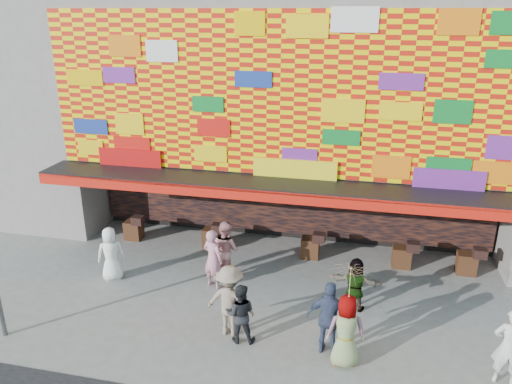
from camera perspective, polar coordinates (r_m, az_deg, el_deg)
ground at (r=13.58m, az=-0.68°, el=-15.80°), size 90.00×90.00×0.00m
shop_building at (r=19.22m, az=5.07°, el=11.91°), size 15.20×9.40×10.00m
ped_a at (r=16.17m, az=-16.24°, el=-6.79°), size 1.00×0.86×1.72m
ped_b at (r=15.13m, az=-4.95°, el=-7.62°), size 0.81×0.68×1.88m
ped_c at (r=12.88m, az=-1.82°, el=-13.70°), size 0.85×0.71×1.59m
ped_d at (r=13.06m, az=-3.01°, el=-12.30°), size 1.30×0.81×1.94m
ped_e at (r=12.52m, az=8.41°, el=-14.10°), size 1.16×0.55×1.93m
ped_f at (r=14.35m, az=11.26°, el=-10.31°), size 1.49×0.60×1.57m
ped_g at (r=12.25m, az=10.26°, el=-15.37°), size 0.98×0.72×1.84m
ped_h at (r=12.82m, az=26.97°, el=-15.51°), size 0.77×0.57×1.92m
ped_i at (r=15.61m, az=-3.49°, el=-6.61°), size 1.15×1.07×1.90m
parasol at (r=11.58m, az=10.64°, el=-10.36°), size 1.23×1.24×1.87m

